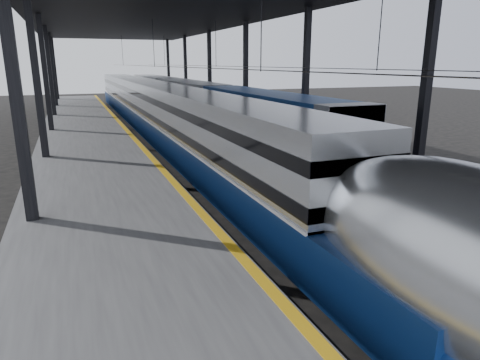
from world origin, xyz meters
TOP-DOWN VIEW (x-y plane):
  - ground at (0.00, 0.00)m, footprint 160.00×160.00m
  - platform at (-3.50, 20.00)m, footprint 6.00×80.00m
  - yellow_strip at (-0.70, 20.00)m, footprint 0.30×80.00m
  - rails at (4.50, 20.00)m, footprint 6.52×80.00m
  - canopy at (1.90, 20.00)m, footprint 18.00×75.00m
  - tgv_train at (2.00, 23.49)m, footprint 2.94×65.20m
  - second_train at (7.00, 33.29)m, footprint 2.92×56.05m

SIDE VIEW (x-z plane):
  - ground at x=0.00m, z-range 0.00..0.00m
  - rails at x=4.50m, z-range 0.00..0.16m
  - platform at x=-3.50m, z-range 0.00..1.00m
  - yellow_strip at x=-0.70m, z-range 1.00..1.01m
  - tgv_train at x=2.00m, z-range -0.14..4.07m
  - second_train at x=7.00m, z-range 0.03..4.04m
  - canopy at x=1.90m, z-range 4.38..13.85m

